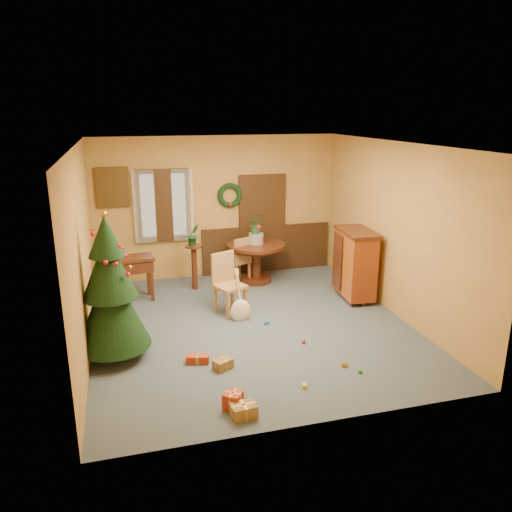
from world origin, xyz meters
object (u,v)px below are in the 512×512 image
object	(u,v)px
dining_table	(256,255)
christmas_tree	(110,290)
chair_near	(227,281)
sideboard	(355,262)
writing_desk	(128,268)

from	to	relation	value
dining_table	christmas_tree	world-z (taller)	christmas_tree
dining_table	chair_near	size ratio (longest dim) A/B	1.11
sideboard	chair_near	bearing A→B (deg)	-179.88
christmas_tree	writing_desk	xyz separation A→B (m)	(0.26, 2.19, -0.39)
writing_desk	christmas_tree	bearing A→B (deg)	-96.77
dining_table	sideboard	xyz separation A→B (m)	(1.51, -1.38, 0.14)
christmas_tree	writing_desk	distance (m)	2.24
writing_desk	sideboard	size ratio (longest dim) A/B	0.76
chair_near	sideboard	xyz separation A→B (m)	(2.41, 0.00, 0.13)
sideboard	writing_desk	bearing A→B (deg)	166.48
christmas_tree	dining_table	bearing A→B (deg)	42.91
writing_desk	chair_near	bearing A→B (deg)	-30.87
writing_desk	dining_table	bearing A→B (deg)	9.20
chair_near	christmas_tree	bearing A→B (deg)	-147.41
sideboard	dining_table	bearing A→B (deg)	137.47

